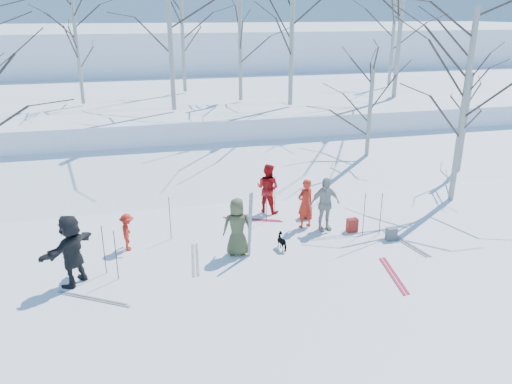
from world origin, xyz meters
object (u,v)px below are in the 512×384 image
object	(u,v)px
skier_red_seated	(128,232)
backpack_grey	(391,234)
skier_grey_west	(71,250)
backpack_red	(352,225)
skier_redor_behind	(268,188)
dog	(283,242)
skier_olive_center	(237,227)
backpack_dark	(306,212)
skier_red_north	(305,203)
skier_cream_east	(325,204)

from	to	relation	value
skier_red_seated	backpack_grey	size ratio (longest dim) A/B	2.86
skier_grey_west	backpack_red	xyz separation A→B (m)	(8.00, 1.17, -0.71)
skier_grey_west	backpack_red	bearing A→B (deg)	136.13
skier_grey_west	backpack_red	world-z (taller)	skier_grey_west
skier_redor_behind	dog	xyz separation A→B (m)	(-0.33, -2.84, -0.60)
backpack_red	backpack_grey	xyz separation A→B (m)	(0.87, -0.84, -0.02)
dog	backpack_grey	distance (m)	3.30
skier_olive_center	backpack_dark	xyz separation A→B (m)	(2.71, 1.94, -0.62)
dog	backpack_dark	bearing A→B (deg)	-138.11
skier_red_seated	skier_redor_behind	bearing A→B (deg)	-66.50
skier_red_north	dog	bearing A→B (deg)	31.49
skier_olive_center	skier_red_north	bearing A→B (deg)	-142.84
skier_red_north	skier_red_seated	size ratio (longest dim) A/B	1.45
skier_red_north	skier_redor_behind	world-z (taller)	skier_redor_behind
skier_olive_center	skier_red_north	distance (m)	2.76
skier_redor_behind	backpack_dark	size ratio (longest dim) A/B	4.19
skier_red_north	backpack_grey	size ratio (longest dim) A/B	4.14
skier_cream_east	backpack_red	world-z (taller)	skier_cream_east
backpack_red	backpack_dark	distance (m)	1.69
skier_redor_behind	skier_red_seated	world-z (taller)	skier_redor_behind
skier_red_seated	dog	size ratio (longest dim) A/B	1.96
skier_cream_east	backpack_red	size ratio (longest dim) A/B	4.04
skier_grey_west	backpack_dark	bearing A→B (deg)	147.60
skier_redor_behind	dog	size ratio (longest dim) A/B	3.03
skier_red_seated	skier_grey_west	bearing A→B (deg)	142.67
skier_red_north	skier_grey_west	distance (m)	6.95
backpack_dark	skier_redor_behind	bearing A→B (deg)	140.51
backpack_grey	skier_red_seated	bearing A→B (deg)	170.51
skier_grey_west	dog	distance (m)	5.64
skier_redor_behind	backpack_red	bearing A→B (deg)	176.15
skier_grey_west	skier_olive_center	bearing A→B (deg)	135.34
skier_grey_west	backpack_dark	distance (m)	7.44
backpack_grey	skier_olive_center	bearing A→B (deg)	177.10
dog	skier_olive_center	bearing A→B (deg)	-14.06
skier_olive_center	skier_red_seated	size ratio (longest dim) A/B	1.51
skier_olive_center	dog	xyz separation A→B (m)	(1.32, -0.03, -0.59)
skier_red_north	skier_redor_behind	distance (m)	1.71
skier_red_north	skier_redor_behind	xyz separation A→B (m)	(-0.79, 1.52, 0.05)
backpack_grey	skier_cream_east	bearing A→B (deg)	144.06
skier_olive_center	backpack_dark	world-z (taller)	skier_olive_center
skier_olive_center	backpack_grey	xyz separation A→B (m)	(4.61, -0.23, -0.63)
skier_cream_east	skier_red_north	bearing A→B (deg)	141.40
dog	backpack_dark	size ratio (longest dim) A/B	1.38
skier_redor_behind	skier_cream_east	xyz separation A→B (m)	(1.30, -1.85, 0.01)
skier_redor_behind	dog	distance (m)	2.93
backpack_grey	backpack_dark	xyz separation A→B (m)	(-1.90, 2.18, 0.01)
skier_red_north	backpack_red	distance (m)	1.58
skier_redor_behind	backpack_red	distance (m)	3.10
skier_grey_west	skier_cream_east	bearing A→B (deg)	139.83
skier_redor_behind	backpack_dark	world-z (taller)	skier_redor_behind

